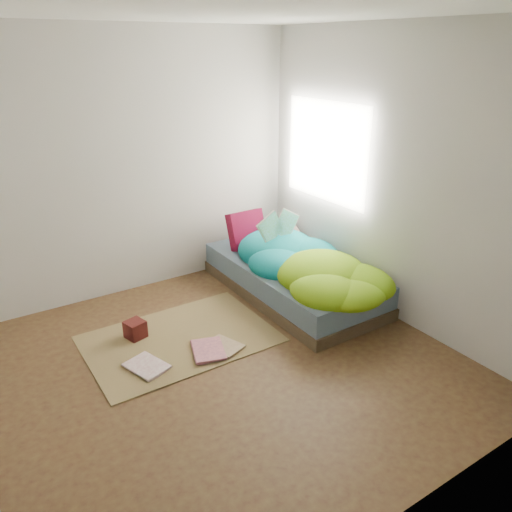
{
  "coord_description": "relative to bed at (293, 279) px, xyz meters",
  "views": [
    {
      "loc": [
        -1.65,
        -2.98,
        2.4
      ],
      "look_at": [
        0.79,
        0.75,
        0.51
      ],
      "focal_mm": 35.0,
      "sensor_mm": 36.0,
      "label": 1
    }
  ],
  "objects": [
    {
      "name": "bed",
      "position": [
        0.0,
        0.0,
        0.0
      ],
      "size": [
        1.0,
        2.0,
        0.34
      ],
      "color": "#382C1F",
      "rests_on": "ground"
    },
    {
      "name": "ground",
      "position": [
        -1.22,
        -0.72,
        -0.17
      ],
      "size": [
        3.5,
        3.5,
        0.0
      ],
      "primitive_type": "cube",
      "color": "#412319",
      "rests_on": "ground"
    },
    {
      "name": "pillow_magenta",
      "position": [
        -0.15,
        0.65,
        0.37
      ],
      "size": [
        0.41,
        0.13,
        0.41
      ],
      "primitive_type": "cube",
      "rotation": [
        0.0,
        0.0,
        0.01
      ],
      "color": "#4C0524",
      "rests_on": "bed"
    },
    {
      "name": "floor_book_a",
      "position": [
        -1.9,
        -0.46,
        -0.14
      ],
      "size": [
        0.34,
        0.4,
        0.03
      ],
      "primitive_type": "imported",
      "rotation": [
        0.0,
        0.0,
        0.31
      ],
      "color": "white",
      "rests_on": "rug"
    },
    {
      "name": "wooden_box",
      "position": [
        -1.69,
        0.06,
        -0.08
      ],
      "size": [
        0.19,
        0.19,
        0.16
      ],
      "primitive_type": "cube",
      "rotation": [
        0.0,
        0.0,
        0.26
      ],
      "color": "#3B0E0D",
      "rests_on": "rug"
    },
    {
      "name": "duvet",
      "position": [
        0.0,
        -0.22,
        0.34
      ],
      "size": [
        0.96,
        1.84,
        0.34
      ],
      "primitive_type": null,
      "color": "#087282",
      "rests_on": "bed"
    },
    {
      "name": "rug",
      "position": [
        -1.37,
        -0.17,
        -0.16
      ],
      "size": [
        1.6,
        1.1,
        0.01
      ],
      "primitive_type": "cube",
      "color": "brown",
      "rests_on": "ground"
    },
    {
      "name": "floor_book_b",
      "position": [
        -1.38,
        -0.46,
        -0.14
      ],
      "size": [
        0.36,
        0.41,
        0.03
      ],
      "primitive_type": "imported",
      "rotation": [
        0.0,
        0.0,
        -0.32
      ],
      "color": "#D37980",
      "rests_on": "rug"
    },
    {
      "name": "open_book",
      "position": [
        -0.06,
        0.18,
        0.64
      ],
      "size": [
        0.42,
        0.11,
        0.26
      ],
      "primitive_type": null,
      "rotation": [
        0.0,
        0.0,
        0.05
      ],
      "color": "#2A812B",
      "rests_on": "duvet"
    },
    {
      "name": "room_walls",
      "position": [
        -1.21,
        -0.71,
        1.46
      ],
      "size": [
        3.54,
        3.54,
        2.62
      ],
      "color": "#BCB8B3",
      "rests_on": "ground"
    },
    {
      "name": "floor_book_c",
      "position": [
        -1.22,
        -0.55,
        -0.14
      ],
      "size": [
        0.32,
        0.36,
        0.02
      ],
      "primitive_type": "imported",
      "rotation": [
        0.0,
        0.0,
        0.34
      ],
      "color": "tan",
      "rests_on": "rug"
    },
    {
      "name": "pillow_floral",
      "position": [
        0.2,
        0.61,
        0.23
      ],
      "size": [
        0.64,
        0.5,
        0.13
      ],
      "primitive_type": "cube",
      "rotation": [
        0.0,
        0.0,
        -0.31
      ],
      "color": "white",
      "rests_on": "bed"
    }
  ]
}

